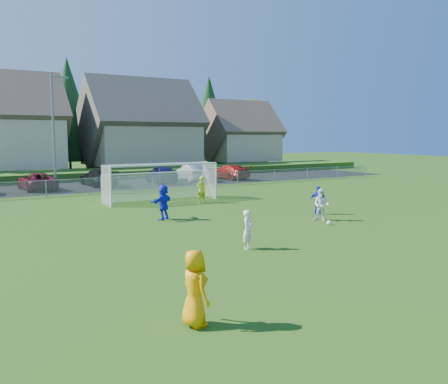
# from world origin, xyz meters

# --- Properties ---
(ground) EXTENTS (160.00, 160.00, 0.00)m
(ground) POSITION_xyz_m (0.00, 0.00, 0.00)
(ground) COLOR #193D0C
(ground) RESTS_ON ground
(asphalt_lot) EXTENTS (60.00, 60.00, 0.00)m
(asphalt_lot) POSITION_xyz_m (0.00, 27.50, 0.01)
(asphalt_lot) COLOR black
(asphalt_lot) RESTS_ON ground
(grass_embankment) EXTENTS (70.00, 6.00, 0.80)m
(grass_embankment) POSITION_xyz_m (0.00, 35.00, 0.40)
(grass_embankment) COLOR #1E420F
(grass_embankment) RESTS_ON ground
(soccer_ball) EXTENTS (0.22, 0.22, 0.22)m
(soccer_ball) POSITION_xyz_m (3.43, 3.94, 0.11)
(soccer_ball) COLOR white
(soccer_ball) RESTS_ON ground
(referee) EXTENTS (0.59, 0.88, 1.75)m
(referee) POSITION_xyz_m (-7.78, -3.43, 0.88)
(referee) COLOR orange
(referee) RESTS_ON ground
(player_white_a) EXTENTS (0.65, 0.60, 1.48)m
(player_white_a) POSITION_xyz_m (-2.64, 1.99, 0.74)
(player_white_a) COLOR white
(player_white_a) RESTS_ON ground
(player_white_b) EXTENTS (0.93, 0.98, 1.61)m
(player_white_b) POSITION_xyz_m (3.91, 5.02, 0.80)
(player_white_b) COLOR white
(player_white_b) RESTS_ON ground
(player_blue_a) EXTENTS (0.93, 0.87, 1.54)m
(player_blue_a) POSITION_xyz_m (5.17, 6.60, 0.77)
(player_blue_a) COLOR #1522C6
(player_blue_a) RESTS_ON ground
(player_blue_b) EXTENTS (1.70, 1.33, 1.80)m
(player_blue_b) POSITION_xyz_m (-2.73, 9.48, 0.90)
(player_blue_b) COLOR #1522C6
(player_blue_b) RESTS_ON ground
(goalkeeper) EXTENTS (0.65, 0.45, 1.71)m
(goalkeeper) POSITION_xyz_m (1.83, 13.73, 0.85)
(goalkeeper) COLOR #BCC917
(goalkeeper) RESTS_ON ground
(car_c) EXTENTS (2.54, 5.01, 1.36)m
(car_c) POSITION_xyz_m (-5.70, 27.03, 0.68)
(car_c) COLOR maroon
(car_c) RESTS_ON ground
(car_d) EXTENTS (2.19, 5.08, 1.46)m
(car_d) POSITION_xyz_m (-0.67, 27.34, 0.73)
(car_d) COLOR black
(car_d) RESTS_ON ground
(car_e) EXTENTS (2.26, 4.78, 1.58)m
(car_e) POSITION_xyz_m (5.10, 27.21, 0.79)
(car_e) COLOR #141446
(car_e) RESTS_ON ground
(car_f) EXTENTS (2.22, 4.92, 1.57)m
(car_f) POSITION_xyz_m (8.33, 27.38, 0.78)
(car_f) COLOR beige
(car_f) RESTS_ON ground
(car_g) EXTENTS (2.67, 5.17, 1.43)m
(car_g) POSITION_xyz_m (12.15, 26.94, 0.72)
(car_g) COLOR maroon
(car_g) RESTS_ON ground
(soccer_goal) EXTENTS (7.42, 1.90, 2.50)m
(soccer_goal) POSITION_xyz_m (0.00, 16.05, 1.63)
(soccer_goal) COLOR white
(soccer_goal) RESTS_ON ground
(chainlink_fence) EXTENTS (52.06, 0.06, 1.20)m
(chainlink_fence) POSITION_xyz_m (0.00, 22.00, 0.63)
(chainlink_fence) COLOR gray
(chainlink_fence) RESTS_ON ground
(streetlight) EXTENTS (1.38, 0.18, 9.00)m
(streetlight) POSITION_xyz_m (-4.45, 26.00, 4.84)
(streetlight) COLOR slate
(streetlight) RESTS_ON ground
(houses_row) EXTENTS (53.90, 11.45, 13.27)m
(houses_row) POSITION_xyz_m (1.97, 42.46, 7.33)
(houses_row) COLOR tan
(houses_row) RESTS_ON ground
(tree_row) EXTENTS (65.98, 12.36, 13.80)m
(tree_row) POSITION_xyz_m (1.04, 48.74, 6.91)
(tree_row) COLOR #382616
(tree_row) RESTS_ON ground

